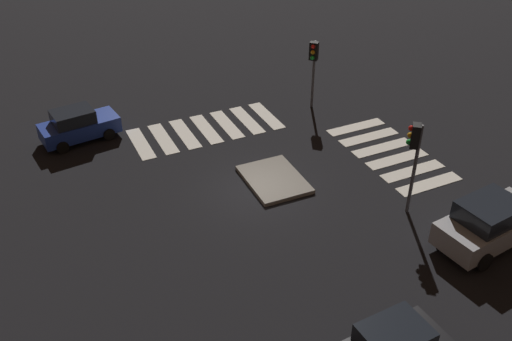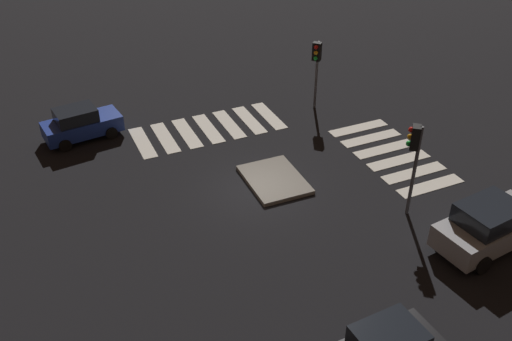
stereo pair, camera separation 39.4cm
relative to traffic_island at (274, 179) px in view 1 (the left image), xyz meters
name	(u,v)px [view 1 (the left image)]	position (x,y,z in m)	size (l,w,h in m)	color
ground_plane	(256,190)	(-0.27, 1.01, -0.09)	(80.00, 80.00, 0.00)	black
traffic_island	(274,179)	(0.00, 0.00, 0.00)	(3.22, 2.44, 0.18)	gray
car_blue	(78,125)	(7.41, 7.03, 0.72)	(2.16, 3.93, 1.65)	#1E389E
car_silver	(490,223)	(-7.15, -5.39, 0.86)	(2.49, 4.60, 1.93)	#9EA0A5
traffic_light_east	(314,59)	(5.51, -5.05, 2.78)	(0.54, 0.54, 3.78)	#47474C
traffic_light_south	(414,147)	(-4.19, -3.83, 2.95)	(0.54, 0.53, 4.00)	#47474C
crosswalk_near	(390,153)	(-0.27, -6.07, -0.08)	(6.45, 3.20, 0.02)	silver
crosswalk_side	(206,129)	(5.72, 1.01, -0.08)	(3.20, 7.60, 0.02)	silver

